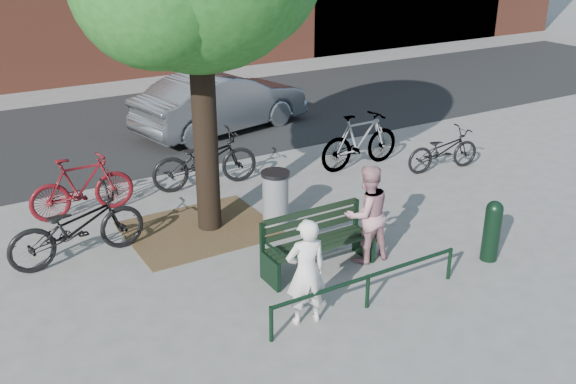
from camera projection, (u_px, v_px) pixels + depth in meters
ground at (319, 270)px, 9.73m from camera, size 90.00×90.00×0.00m
dirt_pit at (199, 229)px, 11.00m from camera, size 2.40×2.00×0.02m
road at (137, 128)px, 16.46m from camera, size 40.00×7.00×0.01m
park_bench at (316, 240)px, 9.61m from camera, size 1.74×0.54×0.97m
guard_railing at (368, 282)px, 8.62m from camera, size 3.06×0.06×0.51m
person_left at (306, 272)px, 8.19m from camera, size 0.60×0.46×1.48m
person_right at (367, 214)px, 9.73m from camera, size 0.79×0.64×1.56m
bollard at (492, 229)px, 9.84m from camera, size 0.26×0.26×0.99m
litter_bin at (275, 199)px, 10.96m from camera, size 0.49×0.49×1.00m
bicycle_a at (77, 227)px, 9.84m from camera, size 2.18×0.92×1.12m
bicycle_b at (82, 186)px, 11.35m from camera, size 1.86×0.55×1.12m
bicycle_c at (205, 160)px, 12.60m from camera, size 2.20×0.97×1.12m
bicycle_d at (360, 141)px, 13.62m from camera, size 1.99×0.60×1.19m
bicycle_e at (443, 150)px, 13.50m from camera, size 1.77×0.82×0.90m
parked_car at (222, 102)px, 15.98m from camera, size 4.76×2.51×1.49m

